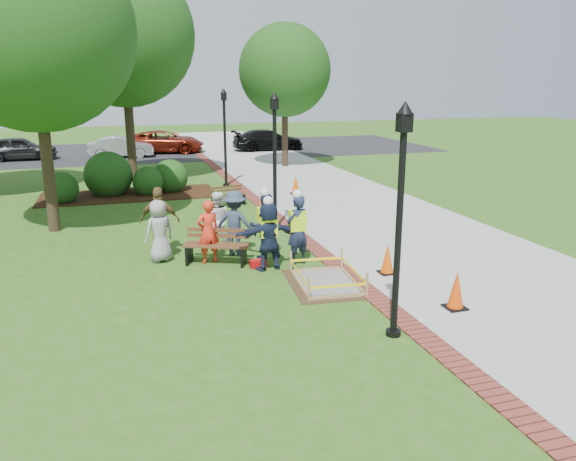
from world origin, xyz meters
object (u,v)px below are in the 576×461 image
object	(u,v)px
hivis_worker_b	(297,228)
hivis_worker_c	(265,223)
lamp_near	(400,205)
hivis_worker_a	(268,233)
cone_front	(456,291)
bench_near	(216,253)
wet_concrete_pad	(327,274)

from	to	relation	value
hivis_worker_b	hivis_worker_c	world-z (taller)	hivis_worker_b
lamp_near	hivis_worker_a	xyz separation A→B (m)	(-1.21, 4.34, -1.55)
cone_front	hivis_worker_b	distance (m)	4.40
hivis_worker_b	lamp_near	bearing A→B (deg)	-84.80
hivis_worker_a	cone_front	bearing A→B (deg)	-50.13
hivis_worker_c	lamp_near	bearing A→B (deg)	-78.97
bench_near	hivis_worker_b	distance (m)	2.19
hivis_worker_c	hivis_worker_a	bearing A→B (deg)	-100.15
hivis_worker_c	bench_near	bearing A→B (deg)	-172.16
wet_concrete_pad	hivis_worker_b	distance (m)	1.76
wet_concrete_pad	hivis_worker_b	xyz separation A→B (m)	(-0.20, 1.58, 0.73)
hivis_worker_a	hivis_worker_b	distance (m)	0.82
lamp_near	bench_near	bearing A→B (deg)	114.96
bench_near	hivis_worker_c	distance (m)	1.51
cone_front	hivis_worker_b	world-z (taller)	hivis_worker_b
cone_front	hivis_worker_a	xyz separation A→B (m)	(-3.01, 3.60, 0.53)
wet_concrete_pad	hivis_worker_c	size ratio (longest dim) A/B	1.31
bench_near	hivis_worker_c	xyz separation A→B (m)	(1.35, 0.19, 0.65)
hivis_worker_b	bench_near	bearing A→B (deg)	162.18
lamp_near	hivis_worker_c	world-z (taller)	lamp_near
bench_near	hivis_worker_b	world-z (taller)	hivis_worker_b
cone_front	hivis_worker_b	bearing A→B (deg)	120.36
wet_concrete_pad	hivis_worker_b	size ratio (longest dim) A/B	1.26
bench_near	cone_front	size ratio (longest dim) A/B	2.07
bench_near	lamp_near	distance (m)	6.07
cone_front	hivis_worker_c	size ratio (longest dim) A/B	0.44
lamp_near	hivis_worker_a	bearing A→B (deg)	105.64
hivis_worker_a	hivis_worker_b	size ratio (longest dim) A/B	0.96
bench_near	lamp_near	size ratio (longest dim) A/B	0.40
wet_concrete_pad	hivis_worker_a	xyz separation A→B (m)	(-1.00, 1.42, 0.69)
cone_front	hivis_worker_b	xyz separation A→B (m)	(-2.21, 3.77, 0.56)
wet_concrete_pad	hivis_worker_a	bearing A→B (deg)	125.19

